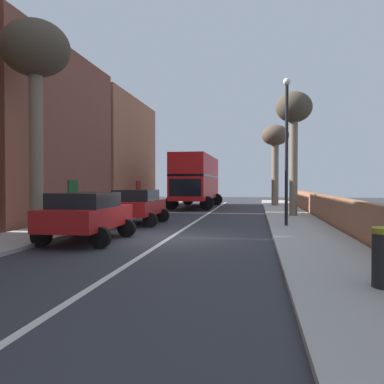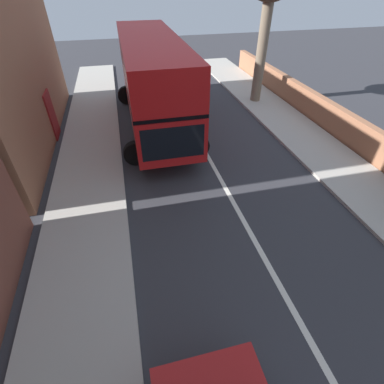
{
  "view_description": "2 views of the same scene",
  "coord_description": "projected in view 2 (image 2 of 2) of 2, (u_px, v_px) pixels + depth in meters",
  "views": [
    {
      "loc": [
        3.03,
        -14.09,
        1.95
      ],
      "look_at": [
        -0.87,
        10.56,
        1.39
      ],
      "focal_mm": 38.13,
      "sensor_mm": 36.0,
      "label": 1
    },
    {
      "loc": [
        -3.17,
        4.43,
        6.35
      ],
      "look_at": [
        -1.6,
        10.82,
        1.13
      ],
      "focal_mm": 26.48,
      "sensor_mm": 36.0,
      "label": 2
    }
  ],
  "objects": [
    {
      "name": "double_decker_bus",
      "position": [
        153.0,
        78.0,
        13.08
      ],
      "size": [
        3.6,
        10.06,
        4.06
      ],
      "color": "red",
      "rests_on": "ground"
    }
  ]
}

